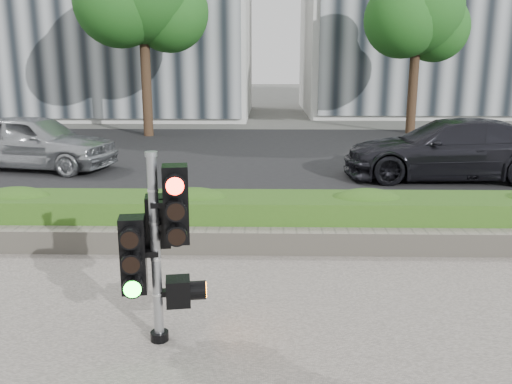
% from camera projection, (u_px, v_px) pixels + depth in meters
% --- Properties ---
extents(ground, '(120.00, 120.00, 0.00)m').
position_uv_depth(ground, '(271.00, 313.00, 6.13)').
color(ground, '#51514C').
rests_on(ground, ground).
extents(road, '(60.00, 13.00, 0.02)m').
position_uv_depth(road, '(269.00, 157.00, 15.84)').
color(road, black).
rests_on(road, ground).
extents(curb, '(60.00, 0.25, 0.12)m').
position_uv_depth(curb, '(270.00, 225.00, 9.17)').
color(curb, gray).
rests_on(curb, ground).
extents(stone_wall, '(12.00, 0.32, 0.34)m').
position_uv_depth(stone_wall, '(271.00, 241.00, 7.93)').
color(stone_wall, gray).
rests_on(stone_wall, sidewalk).
extents(hedge, '(12.00, 1.00, 0.68)m').
position_uv_depth(hedge, '(270.00, 217.00, 8.52)').
color(hedge, '#59962E').
rests_on(hedge, sidewalk).
extents(tree_right, '(4.10, 3.58, 6.53)m').
position_uv_depth(tree_right, '(417.00, 13.00, 20.06)').
color(tree_right, black).
rests_on(tree_right, ground).
extents(traffic_signal, '(0.69, 0.55, 1.93)m').
position_uv_depth(traffic_signal, '(158.00, 239.00, 5.25)').
color(traffic_signal, black).
rests_on(traffic_signal, sidewalk).
extents(car_silver, '(4.46, 2.50, 1.43)m').
position_uv_depth(car_silver, '(34.00, 142.00, 13.93)').
color(car_silver, '#A3A6AA').
rests_on(car_silver, road).
extents(car_dark, '(4.94, 2.10, 1.42)m').
position_uv_depth(car_dark, '(448.00, 149.00, 12.82)').
color(car_dark, black).
rests_on(car_dark, road).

